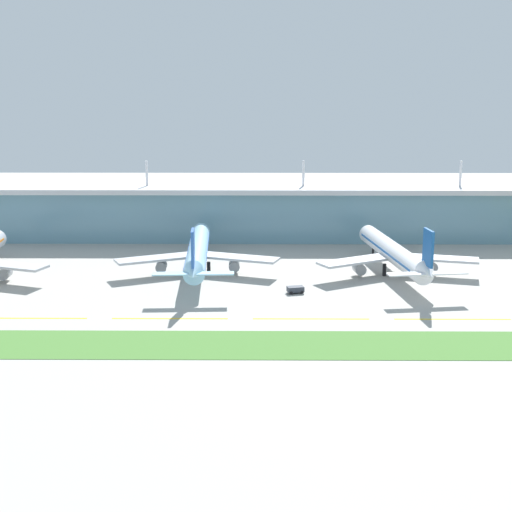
{
  "coord_description": "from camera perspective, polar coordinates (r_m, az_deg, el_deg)",
  "views": [
    {
      "loc": [
        -14.95,
        -165.57,
        55.04
      ],
      "look_at": [
        -16.51,
        38.69,
        7.0
      ],
      "focal_mm": 51.37,
      "sensor_mm": 36.0,
      "label": 1
    }
  ],
  "objects": [
    {
      "name": "pushback_tug",
      "position": [
        197.97,
        3.09,
        -2.6
      ],
      "size": [
        4.85,
        3.41,
        1.85
      ],
      "color": "#333842",
      "rests_on": "ground"
    },
    {
      "name": "ground_plane",
      "position": [
        175.12,
        5.34,
        -5.14
      ],
      "size": [
        600.0,
        600.0,
        0.0
      ],
      "primitive_type": "plane",
      "color": "#A8A59E"
    },
    {
      "name": "grass_verge",
      "position": [
        160.24,
        5.81,
        -6.91
      ],
      "size": [
        300.0,
        18.0,
        0.1
      ],
      "primitive_type": "cube",
      "color": "#477A33",
      "rests_on": "ground"
    },
    {
      "name": "airliner_near_middle",
      "position": [
        218.49,
        -4.55,
        0.34
      ],
      "size": [
        48.75,
        68.53,
        18.9
      ],
      "color": "#9ED1EA",
      "rests_on": "ground"
    },
    {
      "name": "taxiway_stripe_mid_east",
      "position": [
        182.55,
        15.05,
        -4.78
      ],
      "size": [
        28.0,
        0.7,
        0.04
      ],
      "primitive_type": "cube",
      "color": "yellow",
      "rests_on": "ground"
    },
    {
      "name": "taxiway_stripe_west",
      "position": [
        185.35,
        -17.24,
        -4.65
      ],
      "size": [
        28.0,
        0.7,
        0.04
      ],
      "primitive_type": "cube",
      "color": "yellow",
      "rests_on": "ground"
    },
    {
      "name": "taxiway_stripe_mid_west",
      "position": [
        178.04,
        -6.72,
        -4.86
      ],
      "size": [
        28.0,
        0.7,
        0.04
      ],
      "primitive_type": "cube",
      "color": "yellow",
      "rests_on": "ground"
    },
    {
      "name": "airliner_far_middle",
      "position": [
        219.77,
        10.7,
        0.23
      ],
      "size": [
        48.39,
        64.81,
        18.9
      ],
      "color": "white",
      "rests_on": "ground"
    },
    {
      "name": "taxiway_stripe_centre",
      "position": [
        177.07,
        4.3,
        -4.91
      ],
      "size": [
        28.0,
        0.7,
        0.04
      ],
      "primitive_type": "cube",
      "color": "yellow",
      "rests_on": "ground"
    },
    {
      "name": "terminal_building",
      "position": [
        270.67,
        3.61,
        3.62
      ],
      "size": [
        288.0,
        34.0,
        28.55
      ],
      "color": "#6693A8",
      "rests_on": "ground"
    }
  ]
}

